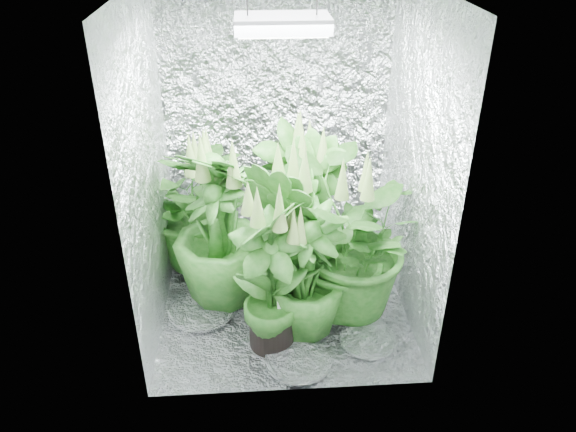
{
  "coord_description": "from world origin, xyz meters",
  "views": [
    {
      "loc": [
        -0.17,
        -3.04,
        2.42
      ],
      "look_at": [
        0.03,
        0.0,
        0.66
      ],
      "focal_mm": 35.0,
      "sensor_mm": 36.0,
      "label": 1
    }
  ],
  "objects_px": {
    "plant_f": "(271,275)",
    "plant_g": "(286,238)",
    "plant_h": "(305,274)",
    "plant_b": "(292,197)",
    "plant_e": "(350,245)",
    "grow_lamp": "(282,24)",
    "plant_c": "(307,221)",
    "plant_d": "(220,229)",
    "circulation_fan": "(365,254)",
    "plant_a": "(199,206)"
  },
  "relations": [
    {
      "from": "plant_f",
      "to": "plant_g",
      "type": "height_order",
      "value": "plant_g"
    },
    {
      "from": "circulation_fan",
      "to": "plant_e",
      "type": "bearing_deg",
      "value": -103.44
    },
    {
      "from": "plant_f",
      "to": "plant_b",
      "type": "bearing_deg",
      "value": 78.34
    },
    {
      "from": "plant_g",
      "to": "plant_d",
      "type": "bearing_deg",
      "value": 161.65
    },
    {
      "from": "circulation_fan",
      "to": "grow_lamp",
      "type": "bearing_deg",
      "value": -142.0
    },
    {
      "from": "plant_c",
      "to": "plant_e",
      "type": "bearing_deg",
      "value": -50.79
    },
    {
      "from": "plant_b",
      "to": "plant_e",
      "type": "bearing_deg",
      "value": -64.78
    },
    {
      "from": "plant_c",
      "to": "circulation_fan",
      "type": "bearing_deg",
      "value": 21.9
    },
    {
      "from": "plant_d",
      "to": "plant_e",
      "type": "height_order",
      "value": "plant_d"
    },
    {
      "from": "plant_d",
      "to": "plant_h",
      "type": "relative_size",
      "value": 1.28
    },
    {
      "from": "plant_b",
      "to": "plant_f",
      "type": "bearing_deg",
      "value": -101.66
    },
    {
      "from": "plant_h",
      "to": "circulation_fan",
      "type": "xyz_separation_m",
      "value": [
        0.5,
        0.62,
        -0.3
      ]
    },
    {
      "from": "grow_lamp",
      "to": "plant_d",
      "type": "xyz_separation_m",
      "value": [
        -0.41,
        0.06,
        -1.27
      ]
    },
    {
      "from": "plant_d",
      "to": "circulation_fan",
      "type": "distance_m",
      "value": 1.13
    },
    {
      "from": "plant_g",
      "to": "plant_f",
      "type": "bearing_deg",
      "value": -108.03
    },
    {
      "from": "plant_g",
      "to": "plant_h",
      "type": "bearing_deg",
      "value": -65.91
    },
    {
      "from": "grow_lamp",
      "to": "plant_d",
      "type": "relative_size",
      "value": 0.41
    },
    {
      "from": "plant_a",
      "to": "plant_h",
      "type": "distance_m",
      "value": 1.03
    },
    {
      "from": "plant_c",
      "to": "plant_e",
      "type": "distance_m",
      "value": 0.38
    },
    {
      "from": "plant_a",
      "to": "plant_g",
      "type": "bearing_deg",
      "value": -43.1
    },
    {
      "from": "plant_c",
      "to": "plant_d",
      "type": "height_order",
      "value": "plant_d"
    },
    {
      "from": "plant_a",
      "to": "plant_g",
      "type": "height_order",
      "value": "plant_g"
    },
    {
      "from": "plant_d",
      "to": "plant_g",
      "type": "height_order",
      "value": "plant_d"
    },
    {
      "from": "plant_e",
      "to": "plant_f",
      "type": "xyz_separation_m",
      "value": [
        -0.5,
        -0.26,
        -0.02
      ]
    },
    {
      "from": "grow_lamp",
      "to": "plant_d",
      "type": "bearing_deg",
      "value": 172.03
    },
    {
      "from": "plant_f",
      "to": "circulation_fan",
      "type": "relative_size",
      "value": 3.39
    },
    {
      "from": "plant_c",
      "to": "circulation_fan",
      "type": "distance_m",
      "value": 0.64
    },
    {
      "from": "plant_c",
      "to": "plant_g",
      "type": "relative_size",
      "value": 0.97
    },
    {
      "from": "plant_b",
      "to": "plant_f",
      "type": "xyz_separation_m",
      "value": [
        -0.19,
        -0.91,
        -0.01
      ]
    },
    {
      "from": "plant_f",
      "to": "plant_c",
      "type": "bearing_deg",
      "value": 64.76
    },
    {
      "from": "plant_h",
      "to": "plant_g",
      "type": "bearing_deg",
      "value": 114.09
    },
    {
      "from": "plant_e",
      "to": "circulation_fan",
      "type": "distance_m",
      "value": 0.66
    },
    {
      "from": "plant_d",
      "to": "plant_g",
      "type": "distance_m",
      "value": 0.44
    },
    {
      "from": "plant_d",
      "to": "plant_f",
      "type": "xyz_separation_m",
      "value": [
        0.31,
        -0.47,
        -0.04
      ]
    },
    {
      "from": "plant_c",
      "to": "plant_f",
      "type": "xyz_separation_m",
      "value": [
        -0.26,
        -0.55,
        -0.03
      ]
    },
    {
      "from": "plant_c",
      "to": "plant_d",
      "type": "relative_size",
      "value": 0.97
    },
    {
      "from": "plant_a",
      "to": "plant_e",
      "type": "relative_size",
      "value": 1.0
    },
    {
      "from": "plant_a",
      "to": "plant_d",
      "type": "distance_m",
      "value": 0.44
    },
    {
      "from": "grow_lamp",
      "to": "plant_c",
      "type": "xyz_separation_m",
      "value": [
        0.16,
        0.13,
        -1.28
      ]
    },
    {
      "from": "plant_d",
      "to": "circulation_fan",
      "type": "height_order",
      "value": "plant_d"
    },
    {
      "from": "plant_g",
      "to": "plant_b",
      "type": "bearing_deg",
      "value": 82.16
    },
    {
      "from": "plant_h",
      "to": "plant_f",
      "type": "bearing_deg",
      "value": -152.94
    },
    {
      "from": "circulation_fan",
      "to": "plant_f",
      "type": "bearing_deg",
      "value": -123.44
    },
    {
      "from": "plant_a",
      "to": "plant_b",
      "type": "bearing_deg",
      "value": 2.98
    },
    {
      "from": "plant_g",
      "to": "circulation_fan",
      "type": "height_order",
      "value": "plant_g"
    },
    {
      "from": "plant_h",
      "to": "plant_b",
      "type": "bearing_deg",
      "value": 91.52
    },
    {
      "from": "grow_lamp",
      "to": "plant_c",
      "type": "bearing_deg",
      "value": 39.63
    },
    {
      "from": "grow_lamp",
      "to": "plant_c",
      "type": "distance_m",
      "value": 1.3
    },
    {
      "from": "plant_d",
      "to": "plant_e",
      "type": "xyz_separation_m",
      "value": [
        0.81,
        -0.22,
        -0.02
      ]
    },
    {
      "from": "plant_f",
      "to": "plant_h",
      "type": "distance_m",
      "value": 0.25
    }
  ]
}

